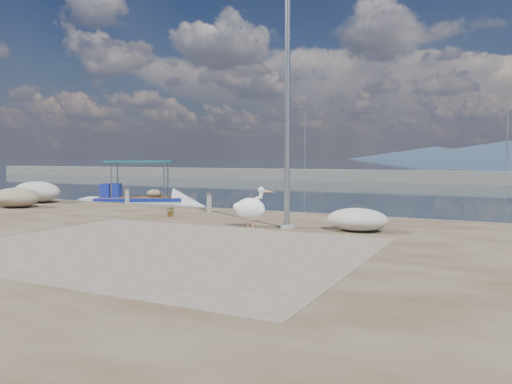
% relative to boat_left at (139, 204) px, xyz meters
% --- Properties ---
extents(ground, '(1400.00, 1400.00, 0.00)m').
position_rel_boat_left_xyz_m(ground, '(8.21, -7.37, -0.22)').
color(ground, '#162635').
rests_on(ground, ground).
extents(quay, '(44.00, 22.00, 0.50)m').
position_rel_boat_left_xyz_m(quay, '(8.21, -13.37, 0.03)').
color(quay, '#4B3520').
rests_on(quay, ground).
extents(quay_patch, '(9.00, 7.00, 0.01)m').
position_rel_boat_left_xyz_m(quay_patch, '(9.21, -10.37, 0.29)').
color(quay_patch, gray).
rests_on(quay_patch, quay).
extents(breakwater, '(120.00, 2.20, 7.50)m').
position_rel_boat_left_xyz_m(breakwater, '(8.21, 32.63, 0.39)').
color(breakwater, gray).
rests_on(breakwater, ground).
extents(mountains, '(370.00, 280.00, 22.00)m').
position_rel_boat_left_xyz_m(mountains, '(12.61, 642.63, 9.29)').
color(mountains, '#28384C').
rests_on(mountains, ground).
extents(boat_left, '(5.90, 4.46, 2.75)m').
position_rel_boat_left_xyz_m(boat_left, '(0.00, 0.00, 0.00)').
color(boat_left, white).
rests_on(boat_left, ground).
extents(pelican, '(1.24, 0.73, 1.18)m').
position_rel_boat_left_xyz_m(pelican, '(9.53, -6.54, 0.84)').
color(pelican, tan).
rests_on(pelican, quay).
extents(lamp_post, '(0.44, 0.96, 7.00)m').
position_rel_boat_left_xyz_m(lamp_post, '(10.54, -6.22, 3.58)').
color(lamp_post, gray).
rests_on(lamp_post, quay).
extents(bollard_near, '(0.24, 0.24, 0.73)m').
position_rel_boat_left_xyz_m(bollard_near, '(6.27, -3.58, 0.68)').
color(bollard_near, gray).
rests_on(bollard_near, quay).
extents(bollard_far, '(0.24, 0.24, 0.72)m').
position_rel_boat_left_xyz_m(bollard_far, '(1.64, -2.77, 0.68)').
color(bollard_far, gray).
rests_on(bollard_far, quay).
extents(potted_plant, '(0.45, 0.41, 0.41)m').
position_rel_boat_left_xyz_m(potted_plant, '(5.87, -5.42, 0.49)').
color(potted_plant, '#33722D').
rests_on(potted_plant, quay).
extents(net_pile_a, '(2.31, 1.68, 0.95)m').
position_rel_boat_left_xyz_m(net_pile_a, '(-2.74, -3.74, 0.76)').
color(net_pile_a, silver).
rests_on(net_pile_a, quay).
extents(net_pile_b, '(2.05, 1.60, 0.80)m').
position_rel_boat_left_xyz_m(net_pile_b, '(-1.63, -5.65, 0.68)').
color(net_pile_b, '#C3AB90').
rests_on(net_pile_b, quay).
extents(net_pile_d, '(1.68, 1.26, 0.63)m').
position_rel_boat_left_xyz_m(net_pile_d, '(12.49, -5.88, 0.60)').
color(net_pile_d, silver).
rests_on(net_pile_d, quay).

